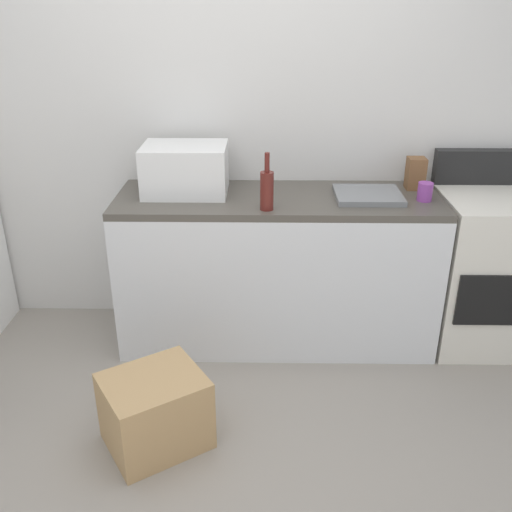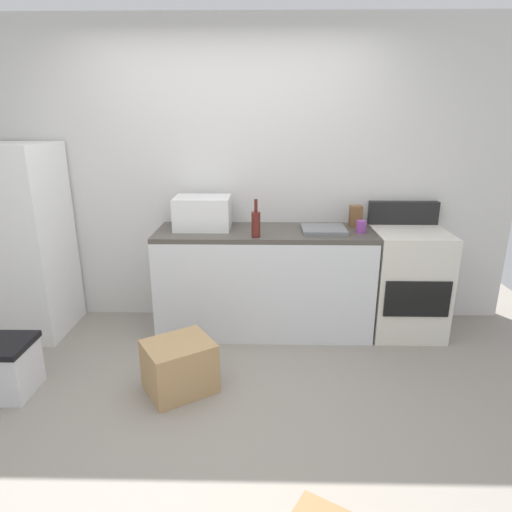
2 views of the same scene
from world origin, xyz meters
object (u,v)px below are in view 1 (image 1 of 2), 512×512
(microwave, at_px, (185,169))
(cardboard_box_medium, at_px, (155,411))
(wine_bottle, at_px, (267,189))
(stove_oven, at_px, (486,268))
(coffee_mug, at_px, (425,192))
(knife_block, at_px, (416,173))

(microwave, relative_size, cardboard_box_medium, 1.06)
(microwave, xyz_separation_m, wine_bottle, (0.45, -0.27, -0.03))
(stove_oven, height_order, microwave, microwave)
(stove_oven, relative_size, microwave, 2.39)
(coffee_mug, distance_m, knife_block, 0.21)
(stove_oven, bearing_deg, cardboard_box_medium, -152.29)
(wine_bottle, height_order, knife_block, wine_bottle)
(wine_bottle, bearing_deg, knife_block, 23.22)
(coffee_mug, bearing_deg, microwave, 174.90)
(stove_oven, bearing_deg, wine_bottle, -170.29)
(microwave, distance_m, coffee_mug, 1.31)
(stove_oven, distance_m, cardboard_box_medium, 2.04)
(stove_oven, xyz_separation_m, knife_block, (-0.44, 0.14, 0.52))
(coffee_mug, bearing_deg, wine_bottle, -169.80)
(wine_bottle, xyz_separation_m, coffee_mug, (0.85, 0.15, -0.06))
(coffee_mug, bearing_deg, cardboard_box_medium, -147.26)
(stove_oven, relative_size, coffee_mug, 11.00)
(microwave, xyz_separation_m, knife_block, (1.30, 0.09, -0.05))
(stove_oven, relative_size, knife_block, 6.11)
(coffee_mug, height_order, cardboard_box_medium, coffee_mug)
(microwave, bearing_deg, stove_oven, -1.65)
(stove_oven, relative_size, wine_bottle, 3.67)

